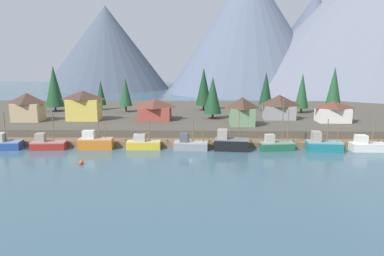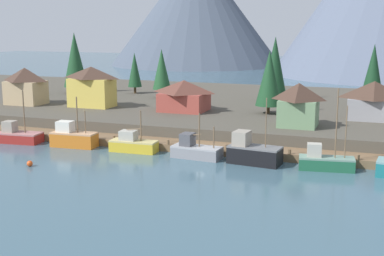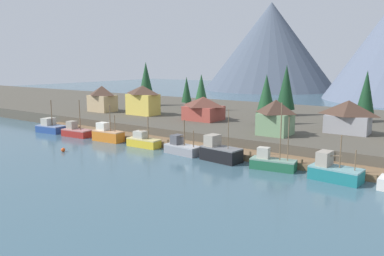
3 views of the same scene
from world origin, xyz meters
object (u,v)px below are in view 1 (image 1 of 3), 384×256
(fishing_boat_black, at_px, (230,143))
(fishing_boat_green, at_px, (276,145))
(conifer_far_left, at_px, (125,92))
(house_red, at_px, (155,109))
(fishing_boat_red, at_px, (48,144))
(house_tan, at_px, (28,107))
(house_green, at_px, (242,111))
(fishing_boat_white, at_px, (367,145))
(conifer_mid_left, at_px, (204,86))
(conifer_near_right, at_px, (302,91))
(fishing_boat_teal, at_px, (323,144))
(conifer_back_right, at_px, (213,95))
(conifer_centre, at_px, (101,93))
(channel_buoy, at_px, (81,162))
(conifer_mid_right, at_px, (54,86))
(fishing_boat_orange, at_px, (95,142))
(house_yellow, at_px, (84,105))
(fishing_boat_blue, at_px, (3,143))
(house_white, at_px, (333,111))
(house_grey, at_px, (279,107))
(fishing_boat_grey, at_px, (190,144))
(conifer_near_left, at_px, (266,89))
(fishing_boat_yellow, at_px, (143,144))
(conifer_back_left, at_px, (334,88))

(fishing_boat_black, height_order, fishing_boat_green, fishing_boat_green)
(fishing_boat_black, relative_size, fishing_boat_green, 0.85)
(conifer_far_left, bearing_deg, house_red, -54.08)
(fishing_boat_red, xyz_separation_m, house_tan, (-11.39, 17.21, 4.87))
(house_green, relative_size, house_red, 0.79)
(fishing_boat_white, distance_m, conifer_mid_left, 48.28)
(house_green, relative_size, conifer_far_left, 0.64)
(fishing_boat_red, xyz_separation_m, conifer_near_right, (55.58, 32.54, 7.45))
(fishing_boat_teal, xyz_separation_m, conifer_back_right, (-19.71, 21.91, 7.01))
(conifer_centre, height_order, channel_buoy, conifer_centre)
(conifer_mid_left, bearing_deg, conifer_mid_right, -175.47)
(conifer_mid_left, bearing_deg, fishing_boat_white, -51.02)
(fishing_boat_white, bearing_deg, house_red, 155.38)
(fishing_boat_orange, relative_size, house_yellow, 0.89)
(fishing_boat_orange, distance_m, house_tan, 26.74)
(conifer_back_right, distance_m, conifer_centre, 34.91)
(conifer_far_left, bearing_deg, fishing_boat_blue, -116.37)
(house_tan, distance_m, house_white, 70.27)
(fishing_boat_orange, distance_m, house_grey, 44.13)
(fishing_boat_black, distance_m, house_green, 13.78)
(fishing_boat_blue, xyz_separation_m, fishing_boat_teal, (59.53, 0.18, 0.10))
(fishing_boat_red, height_order, conifer_far_left, conifer_far_left)
(fishing_boat_grey, relative_size, fishing_boat_green, 0.68)
(house_green, distance_m, house_red, 21.08)
(fishing_boat_grey, relative_size, house_green, 1.06)
(fishing_boat_black, distance_m, house_tan, 48.92)
(fishing_boat_red, height_order, fishing_boat_teal, fishing_boat_red)
(conifer_near_left, height_order, channel_buoy, conifer_near_left)
(fishing_boat_yellow, bearing_deg, channel_buoy, -129.31)
(fishing_boat_white, relative_size, conifer_far_left, 0.88)
(fishing_boat_green, bearing_deg, channel_buoy, -170.96)
(fishing_boat_green, xyz_separation_m, conifer_far_left, (-34.44, 33.01, 7.07))
(fishing_boat_yellow, distance_m, conifer_mid_left, 39.31)
(fishing_boat_black, bearing_deg, conifer_mid_right, 150.04)
(fishing_boat_blue, relative_size, house_green, 1.14)
(fishing_boat_orange, distance_m, conifer_back_right, 32.00)
(fishing_boat_red, xyz_separation_m, house_red, (17.82, 19.88, 4.13))
(conifer_near_left, bearing_deg, house_tan, -160.62)
(fishing_boat_orange, relative_size, conifer_centre, 0.83)
(fishing_boat_white, bearing_deg, fishing_boat_teal, -177.39)
(fishing_boat_yellow, distance_m, house_white, 44.64)
(conifer_mid_left, bearing_deg, fishing_boat_red, -128.36)
(conifer_back_right, bearing_deg, fishing_boat_orange, -136.49)
(fishing_boat_orange, distance_m, conifer_centre, 38.62)
(house_yellow, relative_size, conifer_back_left, 0.63)
(conifer_back_right, relative_size, conifer_far_left, 1.07)
(house_white, bearing_deg, fishing_boat_yellow, -157.26)
(fishing_boat_orange, height_order, conifer_centre, conifer_centre)
(conifer_far_left, bearing_deg, channel_buoy, -88.18)
(fishing_boat_orange, bearing_deg, conifer_mid_right, 117.71)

